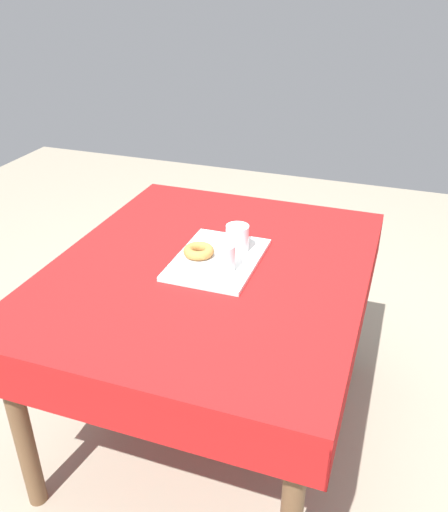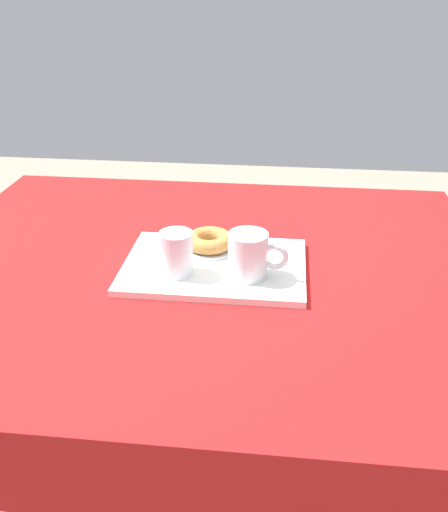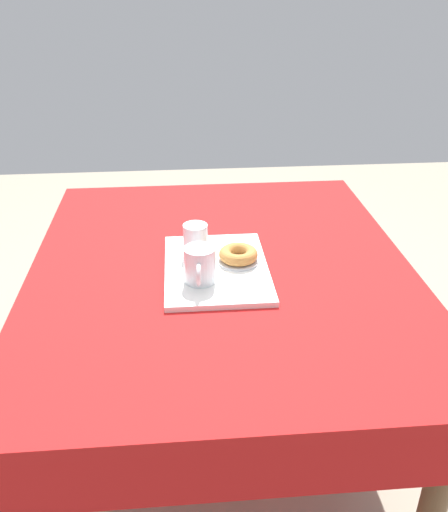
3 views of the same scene
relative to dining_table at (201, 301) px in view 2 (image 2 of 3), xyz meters
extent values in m
plane|color=gray|center=(0.00, 0.00, -0.65)|extent=(6.00, 6.00, 0.00)
cube|color=red|center=(0.00, 0.00, 0.08)|extent=(1.31, 1.09, 0.03)
cube|color=red|center=(0.00, -0.54, -0.01)|extent=(1.31, 0.01, 0.14)
cube|color=red|center=(0.00, 0.54, -0.01)|extent=(1.31, 0.01, 0.14)
cylinder|color=brown|center=(-0.56, -0.45, -0.30)|extent=(0.06, 0.06, 0.72)
cylinder|color=brown|center=(0.56, -0.45, -0.30)|extent=(0.06, 0.06, 0.72)
cube|color=white|center=(-0.04, 0.02, 0.10)|extent=(0.40, 0.29, 0.02)
cylinder|color=white|center=(-0.11, 0.07, 0.16)|extent=(0.08, 0.08, 0.10)
cylinder|color=#5B230A|center=(-0.11, 0.07, 0.15)|extent=(0.07, 0.07, 0.07)
torus|color=white|center=(-0.17, 0.07, 0.16)|extent=(0.06, 0.02, 0.06)
cylinder|color=white|center=(0.04, 0.07, 0.16)|extent=(0.07, 0.07, 0.09)
cylinder|color=silver|center=(0.04, 0.07, 0.15)|extent=(0.06, 0.06, 0.07)
cylinder|color=silver|center=(-0.02, -0.05, 0.11)|extent=(0.12, 0.12, 0.01)
torus|color=#BC7F3D|center=(-0.02, -0.05, 0.13)|extent=(0.11, 0.11, 0.03)
camera|label=1|loc=(1.54, 0.60, 1.03)|focal=37.78mm
camera|label=2|loc=(-0.18, 1.13, 0.70)|focal=40.36mm
camera|label=3|loc=(-1.37, 0.11, 0.86)|focal=38.50mm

